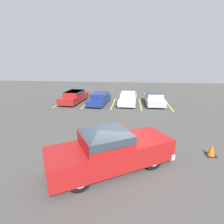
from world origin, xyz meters
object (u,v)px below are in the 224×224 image
(parked_sedan_b, at_px, (99,98))
(parked_sedan_d, at_px, (154,98))
(pickup_truck, at_px, (112,150))
(parked_sedan_c, at_px, (128,98))
(parked_sedan_a, at_px, (74,96))
(traffic_cone, at_px, (212,151))

(parked_sedan_b, distance_m, parked_sedan_d, 5.97)
(pickup_truck, xyz_separation_m, parked_sedan_c, (0.47, 12.07, -0.25))
(pickup_truck, distance_m, parked_sedan_c, 12.08)
(pickup_truck, height_order, parked_sedan_b, pickup_truck)
(pickup_truck, distance_m, parked_sedan_b, 11.98)
(parked_sedan_a, height_order, parked_sedan_b, parked_sedan_a)
(parked_sedan_d, bearing_deg, parked_sedan_b, -87.13)
(pickup_truck, distance_m, parked_sedan_d, 12.53)
(pickup_truck, bearing_deg, parked_sedan_d, 43.90)
(parked_sedan_b, relative_size, traffic_cone, 7.63)
(parked_sedan_a, xyz_separation_m, parked_sedan_c, (6.08, 0.02, -0.03))
(parked_sedan_b, distance_m, parked_sedan_c, 3.15)
(pickup_truck, distance_m, traffic_cone, 5.22)
(parked_sedan_a, relative_size, parked_sedan_b, 1.07)
(parked_sedan_b, xyz_separation_m, parked_sedan_c, (3.13, 0.38, 0.00))
(parked_sedan_d, bearing_deg, traffic_cone, 7.79)
(parked_sedan_c, bearing_deg, traffic_cone, 26.10)
(parked_sedan_a, relative_size, parked_sedan_c, 1.04)
(parked_sedan_c, bearing_deg, parked_sedan_d, 93.43)
(parked_sedan_c, height_order, traffic_cone, parked_sedan_c)
(pickup_truck, xyz_separation_m, traffic_cone, (4.93, 1.59, -0.62))
(parked_sedan_b, bearing_deg, traffic_cone, 41.54)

